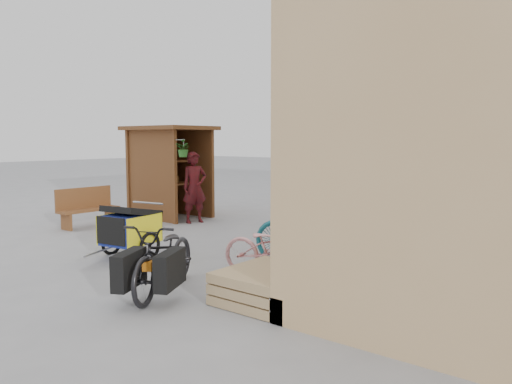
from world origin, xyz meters
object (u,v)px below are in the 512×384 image
Objects in this scene: bike_1 at (307,233)px; bike_2 at (347,230)px; bench at (87,207)px; bike_7 at (408,207)px; person_kiosk at (195,187)px; child_trailer at (130,227)px; pallet_stack at (267,285)px; bike_3 at (341,223)px; bike_4 at (362,220)px; kiosk at (167,159)px; bike_5 at (372,216)px; bike_0 at (275,248)px; cargo_bike at (164,257)px; shopping_carts at (460,196)px; bike_6 at (390,210)px.

bike_1 is 1.36m from bike_2.
bike_7 is at bearing 34.82° from bench.
bike_2 is at bearing -77.22° from person_kiosk.
child_trailer is at bearing 172.38° from bike_7.
pallet_stack is 0.75× the size of bike_3.
bike_7 reaches higher than bike_4.
child_trailer is 1.02× the size of bike_3.
kiosk reaches higher than person_kiosk.
bike_5 is (-0.21, 1.43, 0.07)m from bike_2.
bike_0 is 0.91× the size of bike_1.
child_trailer is 0.94× the size of person_kiosk.
bike_1 is 1.16× the size of bike_5.
child_trailer is 2.83m from bike_0.
shopping_carts is at bearing 55.35° from cargo_bike.
child_trailer is at bearing 104.37° from bike_1.
bike_1 reaches higher than bike_2.
bike_1 is at bearing -13.73° from bike_0.
pallet_stack is (6.28, -3.87, -1.34)m from kiosk.
bike_7 reaches higher than pallet_stack.
kiosk is at bearing 79.59° from bench.
cargo_bike is 1.24× the size of bike_5.
cargo_bike is 1.13× the size of bike_4.
person_kiosk is at bearing -7.74° from kiosk.
bike_1 is at bearing -176.28° from bike_6.
pallet_stack is 3.50m from bike_3.
bike_3 is at bearing 16.07° from bench.
bike_6 is at bearing 16.64° from kiosk.
bike_7 is at bearing -27.45° from bike_5.
bike_0 is 2.45m from bike_3.
person_kiosk is at bearing 65.51° from bike_2.
bike_3 is at bearing 30.55° from bike_2.
bike_1 is (5.72, -2.07, -0.99)m from kiosk.
person_kiosk is at bearing 55.51° from bike_1.
bike_4 is (2.62, 3.67, -0.07)m from child_trailer.
bike_6 reaches higher than bike_5.
bike_1 is (4.53, -1.91, -0.32)m from person_kiosk.
bike_0 is at bearing 121.19° from pallet_stack.
bike_0 is at bearing -177.09° from bike_6.
bike_7 reaches higher than bike_2.
bench reaches higher than pallet_stack.
bike_6 is (-0.01, 0.93, 0.02)m from bike_5.
pallet_stack is 0.77× the size of bike_2.
shopping_carts is at bearing -30.30° from person_kiosk.
child_trailer is 0.94× the size of bike_4.
bench is 0.87× the size of bike_0.
bike_4 reaches higher than bike_2.
person_kiosk is (1.58, 2.00, 0.41)m from bench.
bike_0 is at bearing -101.59° from person_kiosk.
bike_5 is (2.59, 4.15, -0.05)m from child_trailer.
bike_5 is 0.93m from bike_6.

